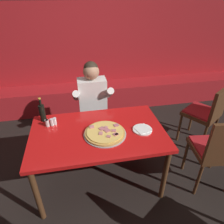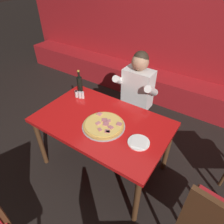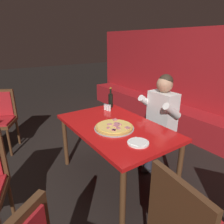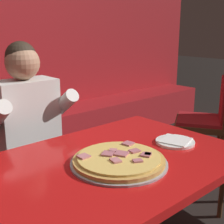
{
  "view_description": "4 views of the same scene",
  "coord_description": "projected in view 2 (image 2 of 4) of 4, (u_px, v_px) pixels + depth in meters",
  "views": [
    {
      "loc": [
        -0.18,
        -1.71,
        2.04
      ],
      "look_at": [
        0.17,
        0.09,
        0.92
      ],
      "focal_mm": 32.0,
      "sensor_mm": 36.0,
      "label": 1
    },
    {
      "loc": [
        0.99,
        -1.29,
        2.14
      ],
      "look_at": [
        0.01,
        0.17,
        0.76
      ],
      "focal_mm": 32.0,
      "sensor_mm": 36.0,
      "label": 2
    },
    {
      "loc": [
        1.74,
        -1.23,
        1.69
      ],
      "look_at": [
        -0.11,
        0.03,
        0.87
      ],
      "focal_mm": 32.0,
      "sensor_mm": 36.0,
      "label": 3
    },
    {
      "loc": [
        -0.83,
        -1.02,
        1.35
      ],
      "look_at": [
        0.2,
        0.13,
        0.93
      ],
      "focal_mm": 50.0,
      "sensor_mm": 36.0,
      "label": 4
    }
  ],
  "objects": [
    {
      "name": "booth_bench",
      "position": [
        162.0,
        88.0,
        3.68
      ],
      "size": [
        6.46,
        0.48,
        0.46
      ],
      "primitive_type": "cube",
      "color": "#A3191E",
      "rests_on": "ground_plane"
    },
    {
      "name": "diner_seated_blue_shirt",
      "position": [
        134.0,
        96.0,
        2.59
      ],
      "size": [
        0.53,
        0.53,
        1.27
      ],
      "color": "black",
      "rests_on": "ground_plane"
    },
    {
      "name": "main_dining_table",
      "position": [
        102.0,
        126.0,
        2.18
      ],
      "size": [
        1.43,
        0.88,
        0.75
      ],
      "color": "#4C2D19",
      "rests_on": "ground_plane"
    },
    {
      "name": "shaker_oregano",
      "position": [
        76.0,
        94.0,
        2.48
      ],
      "size": [
        0.04,
        0.04,
        0.09
      ],
      "color": "silver",
      "rests_on": "main_dining_table"
    },
    {
      "name": "dining_chair_far_left",
      "position": [
        214.0,
        224.0,
        1.46
      ],
      "size": [
        0.49,
        0.49,
        0.99
      ],
      "color": "#4C2D19",
      "rests_on": "ground_plane"
    },
    {
      "name": "shaker_parmesan",
      "position": [
        83.0,
        95.0,
        2.46
      ],
      "size": [
        0.04,
        0.04,
        0.09
      ],
      "color": "silver",
      "rests_on": "main_dining_table"
    },
    {
      "name": "booth_wall_panel",
      "position": [
        176.0,
        44.0,
        3.44
      ],
      "size": [
        6.8,
        0.16,
        1.9
      ],
      "primitive_type": "cube",
      "color": "#A3191E",
      "rests_on": "ground_plane"
    },
    {
      "name": "shaker_red_pepper_flakes",
      "position": [
        80.0,
        95.0,
        2.46
      ],
      "size": [
        0.04,
        0.04,
        0.09
      ],
      "color": "silver",
      "rests_on": "main_dining_table"
    },
    {
      "name": "beer_bottle",
      "position": [
        80.0,
        84.0,
        2.54
      ],
      "size": [
        0.07,
        0.07,
        0.29
      ],
      "color": "black",
      "rests_on": "main_dining_table"
    },
    {
      "name": "ground_plane",
      "position": [
        104.0,
        164.0,
        2.6
      ],
      "size": [
        24.0,
        24.0,
        0.0
      ],
      "primitive_type": "plane",
      "color": "black"
    },
    {
      "name": "shaker_black_pepper",
      "position": [
        77.0,
        94.0,
        2.48
      ],
      "size": [
        0.04,
        0.04,
        0.09
      ],
      "color": "silver",
      "rests_on": "main_dining_table"
    },
    {
      "name": "plate_white_paper",
      "position": [
        139.0,
        142.0,
        1.88
      ],
      "size": [
        0.21,
        0.21,
        0.02
      ],
      "color": "white",
      "rests_on": "main_dining_table"
    },
    {
      "name": "pizza",
      "position": [
        104.0,
        125.0,
        2.06
      ],
      "size": [
        0.45,
        0.45,
        0.05
      ],
      "color": "#9E9EA3",
      "rests_on": "main_dining_table"
    }
  ]
}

